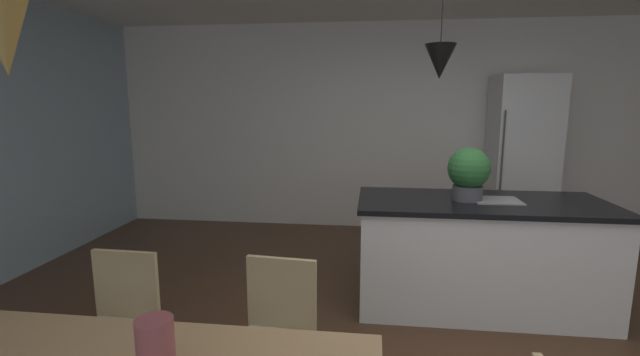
{
  "coord_description": "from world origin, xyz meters",
  "views": [
    {
      "loc": [
        -0.61,
        -2.53,
        1.67
      ],
      "look_at": [
        -0.97,
        0.35,
        1.17
      ],
      "focal_mm": 24.08,
      "sensor_mm": 36.0,
      "label": 1
    }
  ],
  "objects_px": {
    "kitchen_island": "(479,252)",
    "potted_plant_on_island": "(469,172)",
    "vase_on_dining_table": "(156,349)",
    "chair_far_left": "(115,329)",
    "refrigerator": "(521,160)",
    "chair_far_right": "(275,340)"
  },
  "relations": [
    {
      "from": "refrigerator",
      "to": "vase_on_dining_table",
      "type": "distance_m",
      "value": 4.85
    },
    {
      "from": "chair_far_right",
      "to": "refrigerator",
      "type": "distance_m",
      "value": 4.13
    },
    {
      "from": "kitchen_island",
      "to": "vase_on_dining_table",
      "type": "relative_size",
      "value": 9.2
    },
    {
      "from": "kitchen_island",
      "to": "refrigerator",
      "type": "distance_m",
      "value": 2.16
    },
    {
      "from": "chair_far_left",
      "to": "refrigerator",
      "type": "bearing_deg",
      "value": 47.43
    },
    {
      "from": "refrigerator",
      "to": "vase_on_dining_table",
      "type": "height_order",
      "value": "refrigerator"
    },
    {
      "from": "chair_far_right",
      "to": "potted_plant_on_island",
      "type": "bearing_deg",
      "value": 50.8
    },
    {
      "from": "chair_far_left",
      "to": "chair_far_right",
      "type": "bearing_deg",
      "value": -0.01
    },
    {
      "from": "chair_far_left",
      "to": "refrigerator",
      "type": "distance_m",
      "value": 4.67
    },
    {
      "from": "kitchen_island",
      "to": "potted_plant_on_island",
      "type": "xyz_separation_m",
      "value": [
        -0.12,
        -0.0,
        0.67
      ]
    },
    {
      "from": "chair_far_right",
      "to": "potted_plant_on_island",
      "type": "distance_m",
      "value": 2.07
    },
    {
      "from": "refrigerator",
      "to": "potted_plant_on_island",
      "type": "height_order",
      "value": "refrigerator"
    },
    {
      "from": "chair_far_right",
      "to": "refrigerator",
      "type": "xyz_separation_m",
      "value": [
        2.26,
        3.42,
        0.52
      ]
    },
    {
      "from": "kitchen_island",
      "to": "potted_plant_on_island",
      "type": "height_order",
      "value": "potted_plant_on_island"
    },
    {
      "from": "chair_far_right",
      "to": "kitchen_island",
      "type": "distance_m",
      "value": 2.05
    },
    {
      "from": "chair_far_left",
      "to": "vase_on_dining_table",
      "type": "bearing_deg",
      "value": -48.69
    },
    {
      "from": "chair_far_left",
      "to": "kitchen_island",
      "type": "distance_m",
      "value": 2.71
    },
    {
      "from": "kitchen_island",
      "to": "refrigerator",
      "type": "xyz_separation_m",
      "value": [
        0.9,
        1.89,
        0.54
      ]
    },
    {
      "from": "chair_far_left",
      "to": "vase_on_dining_table",
      "type": "distance_m",
      "value": 1.06
    },
    {
      "from": "chair_far_left",
      "to": "refrigerator",
      "type": "height_order",
      "value": "refrigerator"
    },
    {
      "from": "chair_far_left",
      "to": "kitchen_island",
      "type": "bearing_deg",
      "value": 34.22
    },
    {
      "from": "refrigerator",
      "to": "potted_plant_on_island",
      "type": "bearing_deg",
      "value": -118.24
    }
  ]
}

